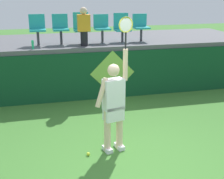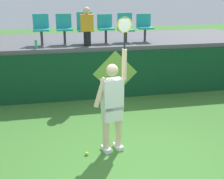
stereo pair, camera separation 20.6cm
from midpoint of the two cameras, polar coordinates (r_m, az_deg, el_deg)
The scene contains 14 objects.
ground_plane at distance 5.81m, azimuth 5.02°, elevation -13.22°, with size 40.00×40.00×0.00m, color #3D752D.
court_back_wall at distance 8.77m, azimuth -1.54°, elevation 2.62°, with size 10.25×0.20×1.34m, color #0F4223.
spectator_platform at distance 10.03m, azimuth -3.10°, elevation 8.84°, with size 10.25×3.03×0.12m, color #56565B.
tennis_player at distance 5.82m, azimuth 1.11°, elevation -2.55°, with size 0.74×0.34×2.53m.
tennis_ball at distance 6.03m, azimuth -3.63°, elevation -11.56°, with size 0.07×0.07×0.07m, color #D1E533.
water_bottle at distance 8.56m, azimuth -12.98°, elevation 8.01°, with size 0.06×0.06×0.24m, color #26B272.
stadium_chair_0 at distance 9.13m, azimuth -12.13°, elevation 11.00°, with size 0.44×0.42×0.84m.
stadium_chair_1 at distance 9.15m, azimuth -8.06°, elevation 11.21°, with size 0.44×0.42×0.84m.
stadium_chair_2 at distance 9.22m, azimuth -4.30°, elevation 11.34°, with size 0.44×0.42×0.87m.
stadium_chair_3 at distance 9.31m, azimuth -0.56°, elevation 11.39°, with size 0.44×0.42×0.80m.
stadium_chair_4 at distance 9.45m, azimuth 3.09°, elevation 11.34°, with size 0.44×0.42×0.83m.
stadium_chair_5 at distance 9.61m, azimuth 6.56°, elevation 11.46°, with size 0.44×0.42×0.80m.
spectator_0 at distance 8.75m, azimuth -3.88°, elevation 11.46°, with size 0.34×0.20×1.05m.
wall_signage_mount at distance 8.96m, azimuth 1.23°, elevation -1.53°, with size 1.27×0.01×1.37m.
Camera 2 is at (-1.39, -4.76, 3.02)m, focal length 50.27 mm.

